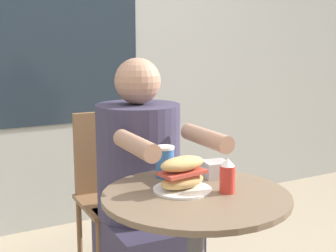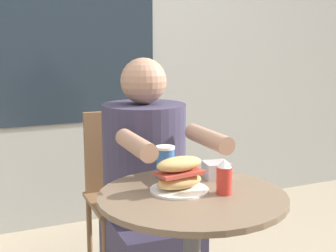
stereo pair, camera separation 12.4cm
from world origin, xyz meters
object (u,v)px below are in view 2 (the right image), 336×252
Objects in this scene: sandwich_on_plate at (179,176)px; seated_diner at (148,207)px; cafe_table at (192,249)px; condiment_bottle at (224,177)px; diner_chair at (123,180)px; drink_cup at (166,162)px.

seated_diner is at bearing 81.01° from sandwich_on_plate.
cafe_table is 0.26m from sandwich_on_plate.
condiment_bottle is at bearing -24.71° from cafe_table.
seated_diner reaches higher than diner_chair.
seated_diner is (0.05, 0.52, -0.03)m from cafe_table.
drink_cup is (0.03, 0.17, 0.01)m from sandwich_on_plate.
seated_diner is 0.41m from drink_cup.
sandwich_on_plate is at bearing -98.86° from drink_cup.
diner_chair is at bearing 84.38° from sandwich_on_plate.
seated_diner reaches higher than sandwich_on_plate.
condiment_bottle is at bearing -36.93° from sandwich_on_plate.
cafe_table is 0.28m from condiment_bottle.
drink_cup is at bearing 88.07° from diner_chair.
seated_diner is at bearing 84.62° from cafe_table.
seated_diner is 9.69× the size of condiment_bottle.
diner_chair is 0.70m from drink_cup.
diner_chair is 0.75× the size of seated_diner.
drink_cup is 0.28m from condiment_bottle.
sandwich_on_plate is at bearing 143.07° from condiment_bottle.
condiment_bottle is (0.05, -0.56, 0.28)m from seated_diner.
drink_cup and condiment_bottle have the same top height.
diner_chair is at bearing 86.37° from cafe_table.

